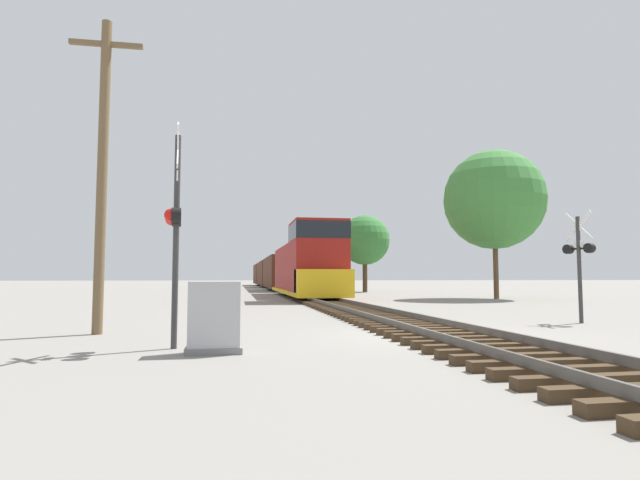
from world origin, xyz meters
The scene contains 9 objects.
ground_plane centered at (0.00, 0.00, 0.00)m, with size 400.00×400.00×0.00m, color gray.
rail_track_bed centered at (0.00, 0.00, 0.14)m, with size 2.60×160.00×0.31m.
freight_train centered at (0.00, 45.34, 1.90)m, with size 3.06×65.59×4.62m.
crossing_signal_near centered at (-5.93, -1.23, 2.51)m, with size 0.40×1.01×4.44m.
crossing_signal_far centered at (5.77, 2.31, 2.09)m, with size 0.58×1.00×3.44m.
relay_cabinet centered at (-5.09, -2.00, 0.65)m, with size 1.03×0.51×1.32m.
utility_pole centered at (-8.06, 1.64, 4.16)m, with size 1.80×0.25×7.98m.
tree_far_right centered at (12.01, 18.54, 6.48)m, with size 6.52×6.52×9.74m.
tree_mid_background centered at (7.54, 34.79, 4.93)m, with size 4.77×4.77×7.33m.
Camera 1 is at (-4.73, -11.50, 1.41)m, focal length 28.00 mm.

